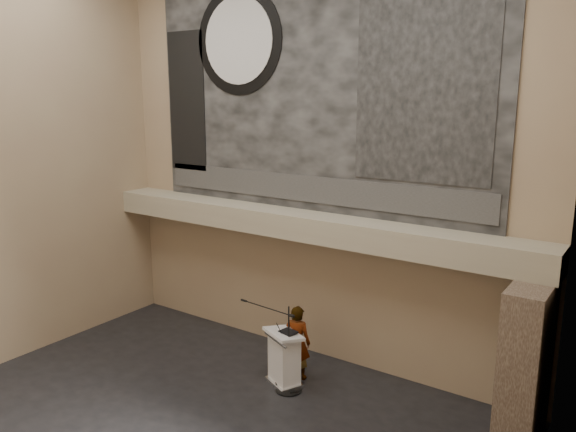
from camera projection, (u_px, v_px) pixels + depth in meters
The scene contains 17 objects.
wall_back at pixel (310, 160), 11.60m from camera, with size 10.00×0.02×8.50m, color #8D7359.
wall_right at pixel (517, 230), 5.61m from camera, with size 0.02×8.00×8.50m, color #8D7359.
soffit at pixel (299, 224), 11.56m from camera, with size 10.00×0.80×0.50m, color gray.
sprinkler_left at pixel (238, 228), 12.47m from camera, with size 0.04×0.04×0.06m, color #B2893D.
sprinkler_right at pixel (382, 253), 10.52m from camera, with size 0.04×0.04×0.06m, color #B2893D.
banner at pixel (310, 88), 11.27m from camera, with size 8.00×0.05×5.00m, color black.
banner_text_strip at pixel (308, 189), 11.68m from camera, with size 7.76×0.02×0.55m, color #303030.
banner_clock_rim at pixel (238, 41), 12.03m from camera, with size 2.30×2.30×0.02m, color black.
banner_clock_face at pixel (238, 41), 12.01m from camera, with size 1.84×1.84×0.02m, color silver.
banner_building_print at pixel (423, 81), 9.89m from camera, with size 2.60×0.02×3.60m, color black.
banner_brick_print at pixel (187, 102), 13.19m from camera, with size 1.10×0.02×3.20m, color black.
stone_pier at pixel (525, 365), 8.96m from camera, with size 0.60×1.40×2.70m, color #45352A.
lectern at pixel (284, 358), 10.91m from camera, with size 0.91×0.80×1.14m.
binder at pixel (288, 332), 10.75m from camera, with size 0.31×0.25×0.04m, color black.
papers at pixel (278, 332), 10.80m from camera, with size 0.19×0.27×0.01m, color white.
speaker_person at pixel (297, 342), 11.14m from camera, with size 0.55×0.36×1.52m, color silver.
mic_stand at pixel (287, 377), 10.78m from camera, with size 1.49×0.52×1.71m.
Camera 1 is at (6.21, -5.79, 5.58)m, focal length 35.00 mm.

